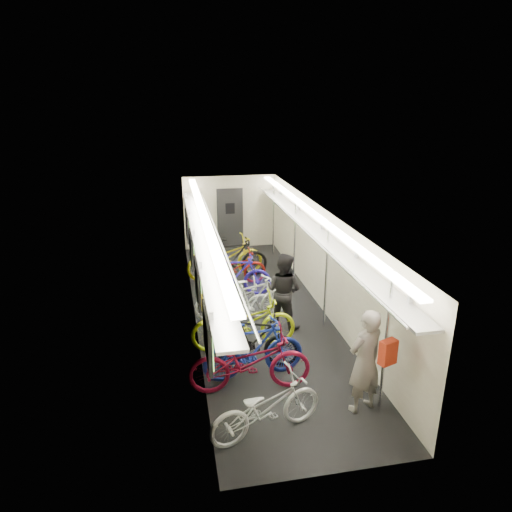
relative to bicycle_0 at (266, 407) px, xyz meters
name	(u,v)px	position (x,y,z in m)	size (l,w,h in m)	color
train_car_shell	(238,236)	(0.33, 4.78, 1.18)	(10.00, 10.00, 10.00)	black
bicycle_0	(266,407)	(0.00, 0.00, 0.00)	(0.63, 1.80, 0.95)	silver
bicycle_1	(254,350)	(0.09, 1.49, 0.08)	(0.52, 1.85, 1.11)	navy
bicycle_2	(250,362)	(-0.05, 1.13, 0.08)	(0.73, 2.09, 1.10)	maroon
bicycle_3	(254,339)	(0.17, 1.91, 0.04)	(0.49, 1.72, 1.03)	black
bicycle_4	(244,323)	(0.08, 2.53, 0.08)	(0.73, 2.11, 1.11)	#D4E615
bicycle_5	(253,300)	(0.46, 3.57, 0.05)	(0.50, 1.76, 1.06)	white
bicycle_6	(234,301)	(0.06, 3.78, -0.01)	(0.62, 1.78, 0.94)	#B8B8BD
bicycle_7	(235,275)	(0.29, 5.11, 0.08)	(0.52, 1.83, 1.10)	#281AA1
bicycle_8	(233,268)	(0.33, 5.82, 0.00)	(0.63, 1.80, 0.94)	maroon
bicycle_9	(233,258)	(0.41, 6.32, 0.10)	(0.54, 1.93, 1.16)	black
bicycle_10	(225,258)	(0.19, 6.39, 0.10)	(0.77, 2.20, 1.15)	yellow
passenger_near	(365,361)	(1.63, 0.29, 0.41)	(0.64, 0.42, 1.76)	slate
passenger_mid	(283,291)	(1.07, 3.28, 0.37)	(0.82, 0.64, 1.68)	black
backpack	(388,352)	(1.77, -0.14, 0.81)	(0.26, 0.14, 0.38)	#9E230F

